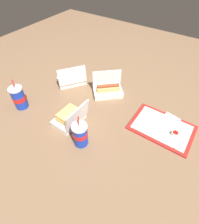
{
  "coord_description": "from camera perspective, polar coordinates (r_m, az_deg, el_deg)",
  "views": [
    {
      "loc": [
        -0.47,
        0.65,
        0.86
      ],
      "look_at": [
        -0.04,
        0.01,
        0.05
      ],
      "focal_mm": 28.0,
      "sensor_mm": 36.0,
      "label": 1
    }
  ],
  "objects": [
    {
      "name": "soda_cup_center",
      "position": [
        0.97,
        -6.3,
        -7.29
      ],
      "size": [
        0.09,
        0.09,
        0.21
      ],
      "color": "#1938B7",
      "rests_on": "ground_plane"
    },
    {
      "name": "food_tray",
      "position": [
        1.15,
        19.69,
        -4.77
      ],
      "size": [
        0.37,
        0.26,
        0.01
      ],
      "color": "red",
      "rests_on": "ground_plane"
    },
    {
      "name": "ground_plane",
      "position": [
        1.17,
        -1.23,
        -0.65
      ],
      "size": [
        3.2,
        3.2,
        0.0
      ],
      "primitive_type": "plane",
      "color": "brown"
    },
    {
      "name": "clamshell_sandwich_center",
      "position": [
        1.11,
        -9.77,
        -1.78
      ],
      "size": [
        0.17,
        0.19,
        0.17
      ],
      "color": "white",
      "rests_on": "ground_plane"
    },
    {
      "name": "soda_cup_front",
      "position": [
        1.28,
        -24.83,
        4.25
      ],
      "size": [
        0.09,
        0.09,
        0.22
      ],
      "color": "#1938B7",
      "rests_on": "ground_plane"
    },
    {
      "name": "clamshell_hotdog_front",
      "position": [
        1.3,
        2.74,
        7.38
      ],
      "size": [
        0.24,
        0.24,
        0.16
      ],
      "color": "white",
      "rests_on": "ground_plane"
    },
    {
      "name": "clamshell_sandwich_corner",
      "position": [
        1.41,
        -9.14,
        10.73
      ],
      "size": [
        0.23,
        0.25,
        0.17
      ],
      "color": "white",
      "rests_on": "ground_plane"
    },
    {
      "name": "napkin_stack",
      "position": [
        1.2,
        22.09,
        -2.42
      ],
      "size": [
        0.12,
        0.12,
        0.0
      ],
      "primitive_type": "cube",
      "rotation": [
        0.0,
        0.0,
        -0.19
      ],
      "color": "white",
      "rests_on": "food_tray"
    },
    {
      "name": "ketchup_cup",
      "position": [
        1.12,
        23.44,
        -6.5
      ],
      "size": [
        0.04,
        0.04,
        0.02
      ],
      "color": "white",
      "rests_on": "food_tray"
    },
    {
      "name": "plastic_fork",
      "position": [
        1.09,
        21.77,
        -9.02
      ],
      "size": [
        0.1,
        0.06,
        0.0
      ],
      "primitive_type": "cube",
      "rotation": [
        0.0,
        0.0,
        -0.46
      ],
      "color": "white",
      "rests_on": "food_tray"
    }
  ]
}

